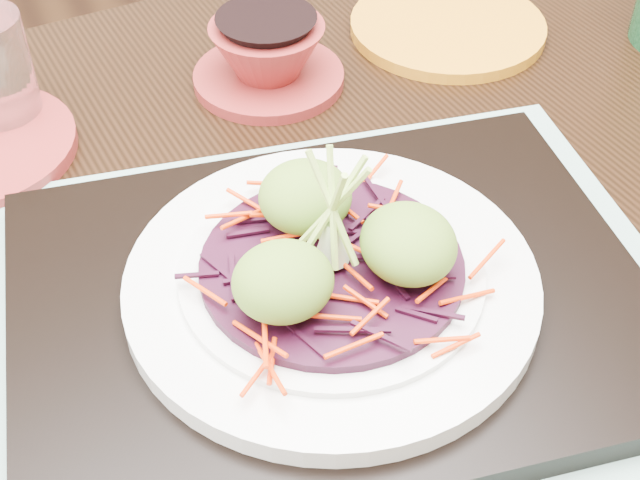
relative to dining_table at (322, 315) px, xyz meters
name	(u,v)px	position (x,y,z in m)	size (l,w,h in m)	color
dining_table	(322,315)	(0.00, 0.00, 0.00)	(1.31, 0.93, 0.77)	black
placemat	(331,312)	(-0.03, -0.09, 0.10)	(0.50, 0.39, 0.00)	#7FA49B
serving_tray	(331,300)	(-0.03, -0.09, 0.12)	(0.43, 0.33, 0.02)	black
white_plate	(331,281)	(-0.03, -0.09, 0.14)	(0.28, 0.28, 0.02)	silver
cabbage_bed	(332,266)	(-0.03, -0.09, 0.15)	(0.18, 0.18, 0.01)	black
carrot_julienne	(332,257)	(-0.03, -0.09, 0.16)	(0.22, 0.22, 0.01)	#EC3204
guacamole_scoops	(332,239)	(-0.03, -0.09, 0.17)	(0.15, 0.14, 0.05)	olive
scallion_garnish	(332,214)	(-0.03, -0.09, 0.20)	(0.07, 0.07, 0.10)	#A5CE52
terracotta_bowl_set	(268,58)	(0.03, 0.21, 0.13)	(0.15, 0.15, 0.06)	maroon
yellow_plate	(448,26)	(0.24, 0.22, 0.11)	(0.20, 0.20, 0.01)	#C37515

